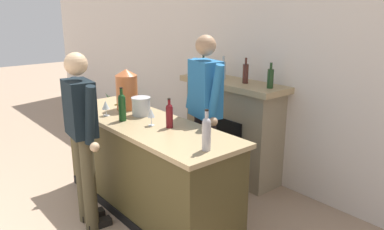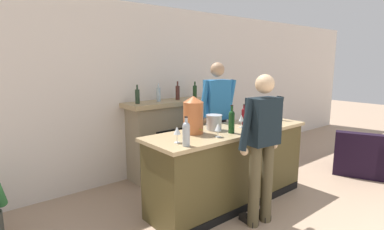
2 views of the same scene
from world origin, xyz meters
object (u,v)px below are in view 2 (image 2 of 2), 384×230
Objects in this scene: copper_dispenser at (193,115)px; wine_glass_front_right at (177,131)px; wine_bottle_burgundy_dark at (232,121)px; wine_bottle_rose_blush at (244,116)px; fireplace_stone at (168,137)px; person_bartender at (217,118)px; person_customer at (262,144)px; ice_bucket_steel at (214,122)px; wine_bottle_cabernet_heavy at (186,133)px; wine_bottle_merlot_tall at (281,110)px; wine_glass_near_bucket at (241,118)px; wine_glass_back_row at (218,128)px; armchair_black at (361,157)px.

wine_glass_front_right is at bearing -151.51° from copper_dispenser.
wine_bottle_burgundy_dark reaches higher than wine_bottle_rose_blush.
person_bartender is (0.35, -0.80, 0.40)m from fireplace_stone.
person_customer is 8.42× the size of ice_bucket_steel.
wine_bottle_cabernet_heavy is 1.75× the size of wine_glass_front_right.
copper_dispenser is at bearing 173.32° from wine_bottle_merlot_tall.
ice_bucket_steel is 0.60× the size of wine_bottle_merlot_tall.
wine_glass_near_bucket is at bearing -101.59° from person_bartender.
wine_bottle_rose_blush is at bearing 14.62° from wine_bottle_cabernet_heavy.
wine_glass_near_bucket is at bearing 177.90° from wine_bottle_merlot_tall.
person_bartender is 0.96m from copper_dispenser.
copper_dispenser is at bearing 107.80° from wine_glass_back_row.
fireplace_stone is 8.71× the size of wine_glass_front_right.
armchair_black is at bearing -21.73° from wine_bottle_merlot_tall.
armchair_black is at bearing -38.07° from fireplace_stone.
wine_bottle_cabernet_heavy is at bearing -137.07° from copper_dispenser.
wine_glass_front_right is (-0.81, 0.51, 0.17)m from person_customer.
wine_bottle_cabernet_heavy is 1.79× the size of wine_glass_near_bucket.
wine_bottle_burgundy_dark is 1.11× the size of wine_bottle_cabernet_heavy.
fireplace_stone is 0.83× the size of person_bartender.
person_customer reaches higher than wine_glass_near_bucket.
person_customer is 1.28m from wine_bottle_merlot_tall.
fireplace_stone is 4.99× the size of wine_bottle_cabernet_heavy.
armchair_black is at bearing -8.89° from wine_glass_back_row.
fireplace_stone is 8.95× the size of wine_glass_near_bucket.
person_customer is 10.01× the size of wine_glass_near_bucket.
person_bartender is (-2.23, 1.23, 0.77)m from armchair_black.
person_bartender is 0.61m from wine_glass_near_bucket.
wine_bottle_merlot_tall is (1.06, -1.42, 0.52)m from fireplace_stone.
wine_bottle_cabernet_heavy is at bearing 156.82° from person_customer.
ice_bucket_steel is at bearing 26.06° from wine_bottle_cabernet_heavy.
wine_bottle_burgundy_dark is 2.00× the size of wine_glass_near_bucket.
wine_glass_near_bucket is at bearing -12.00° from copper_dispenser.
wine_glass_front_right is 0.52m from wine_glass_back_row.
copper_dispenser is 2.22× the size of ice_bucket_steel.
ice_bucket_steel is (-2.73, 0.76, 0.83)m from armchair_black.
person_bartender is 5.98× the size of wine_bottle_cabernet_heavy.
fireplace_stone is 1.61m from wine_bottle_burgundy_dark.
armchair_black is 6.15× the size of wine_glass_near_bucket.
person_bartender is 10.44× the size of wine_glass_front_right.
copper_dispenser is (-0.82, -0.44, 0.20)m from person_bartender.
armchair_black is 2.66m from person_bartender.
wine_bottle_rose_blush is 0.19m from wine_glass_near_bucket.
wine_glass_back_row is at bearing -163.83° from wine_glass_near_bucket.
wine_bottle_burgundy_dark is (-0.45, -0.72, 0.12)m from person_bartender.
wine_bottle_burgundy_dark is 1.17m from wine_bottle_merlot_tall.
fireplace_stone is at bearing 106.97° from wine_bottle_rose_blush.
wine_glass_back_row is at bearing -133.30° from person_bartender.
person_customer reaches higher than wine_bottle_rose_blush.
wine_bottle_burgundy_dark is 0.54m from wine_bottle_rose_blush.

